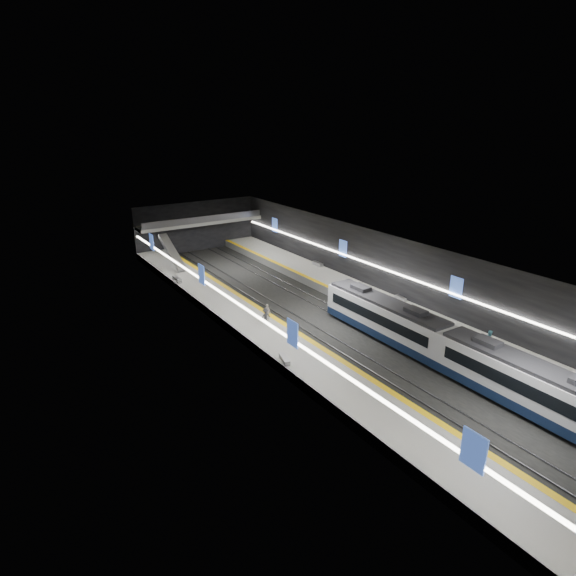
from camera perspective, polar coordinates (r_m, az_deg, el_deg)
ground at (r=51.56m, az=4.81°, el=-4.17°), size 70.00×70.00×0.00m
ceiling at (r=48.87m, az=5.08°, el=4.43°), size 20.00×70.00×0.04m
wall_left at (r=44.98m, az=-5.20°, el=-2.34°), size 0.04×70.00×8.00m
wall_right at (r=56.50m, az=12.99°, el=1.89°), size 0.04×70.00×8.00m
wall_back at (r=79.51m, az=-10.80°, el=7.19°), size 20.00×0.04×8.00m
platform_left at (r=47.50m, az=-2.39°, el=-5.64°), size 5.00×70.00×1.00m
tile_surface_left at (r=47.28m, az=-2.40°, el=-5.08°), size 5.00×70.00×0.02m
tactile_strip_left at (r=48.33m, az=-0.16°, el=-4.48°), size 0.60×70.00×0.02m
platform_right at (r=55.97m, az=10.92°, el=-1.94°), size 5.00×70.00×1.00m
tile_surface_right at (r=55.79m, az=10.95°, el=-1.45°), size 5.00×70.00×0.02m
tactile_strip_right at (r=54.36m, az=9.27°, el=-1.91°), size 0.60×70.00×0.02m
rails at (r=51.54m, az=4.81°, el=-4.11°), size 6.52×70.00×0.12m
train at (r=43.79m, az=18.30°, el=-6.55°), size 2.69×30.04×3.60m
ad_posters at (r=50.66m, az=4.26°, el=0.87°), size 19.94×53.50×2.20m
cove_light_left at (r=45.14m, az=-4.96°, el=-2.52°), size 0.25×68.60×0.12m
cove_light_right at (r=56.42m, az=12.83°, el=1.66°), size 0.25×68.60×0.12m
mezzanine_bridge at (r=77.42m, az=-10.25°, el=7.67°), size 20.00×3.00×1.50m
escalator at (r=69.02m, az=-13.58°, el=4.13°), size 1.20×7.50×3.92m
bench_left_near at (r=41.57m, az=-0.42°, el=-8.44°), size 0.96×1.86×0.44m
bench_left_far at (r=62.67m, az=-13.00°, el=1.00°), size 0.57×1.96×0.48m
bench_right_near at (r=56.36m, az=13.20°, el=-1.20°), size 0.60×1.63×0.39m
bench_right_far at (r=67.64m, az=3.54°, el=2.86°), size 0.56×1.90×0.46m
passenger_right_b at (r=46.93m, az=22.75°, el=-5.70°), size 1.11×1.12×1.82m
passenger_left_a at (r=49.34m, az=-2.48°, el=-2.89°), size 0.61×1.09×1.75m
passenger_left_b at (r=48.59m, az=-2.69°, el=-3.35°), size 1.06×0.64×1.60m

